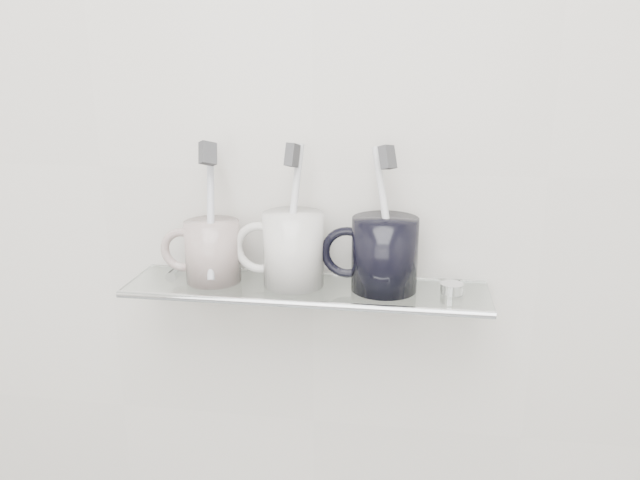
% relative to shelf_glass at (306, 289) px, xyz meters
% --- Properties ---
extents(wall_back, '(2.50, 0.00, 2.50)m').
position_rel_shelf_glass_xyz_m(wall_back, '(0.00, 0.06, 0.15)').
color(wall_back, beige).
rests_on(wall_back, ground).
extents(shelf_glass, '(0.50, 0.12, 0.01)m').
position_rel_shelf_glass_xyz_m(shelf_glass, '(0.00, 0.00, 0.00)').
color(shelf_glass, silver).
rests_on(shelf_glass, wall_back).
extents(shelf_rail, '(0.50, 0.01, 0.01)m').
position_rel_shelf_glass_xyz_m(shelf_rail, '(0.00, -0.06, 0.00)').
color(shelf_rail, silver).
rests_on(shelf_rail, shelf_glass).
extents(bracket_left, '(0.02, 0.03, 0.02)m').
position_rel_shelf_glass_xyz_m(bracket_left, '(-0.21, 0.05, -0.01)').
color(bracket_left, silver).
rests_on(bracket_left, wall_back).
extents(bracket_right, '(0.02, 0.03, 0.02)m').
position_rel_shelf_glass_xyz_m(bracket_right, '(0.21, 0.05, -0.01)').
color(bracket_right, silver).
rests_on(bracket_right, wall_back).
extents(mug_left, '(0.09, 0.09, 0.09)m').
position_rel_shelf_glass_xyz_m(mug_left, '(-0.13, 0.00, 0.05)').
color(mug_left, white).
rests_on(mug_left, shelf_glass).
extents(mug_left_handle, '(0.06, 0.01, 0.06)m').
position_rel_shelf_glass_xyz_m(mug_left_handle, '(-0.18, 0.00, 0.05)').
color(mug_left_handle, white).
rests_on(mug_left_handle, mug_left).
extents(toothbrush_left, '(0.03, 0.09, 0.18)m').
position_rel_shelf_glass_xyz_m(toothbrush_left, '(-0.13, 0.00, 0.10)').
color(toothbrush_left, '#ADB0BD').
rests_on(toothbrush_left, mug_left).
extents(bristles_left, '(0.03, 0.03, 0.04)m').
position_rel_shelf_glass_xyz_m(bristles_left, '(-0.13, 0.00, 0.19)').
color(bristles_left, '#3B3B3D').
rests_on(bristles_left, toothbrush_left).
extents(mug_center, '(0.10, 0.10, 0.10)m').
position_rel_shelf_glass_xyz_m(mug_center, '(-0.02, 0.00, 0.06)').
color(mug_center, silver).
rests_on(mug_center, shelf_glass).
extents(mug_center_handle, '(0.07, 0.01, 0.07)m').
position_rel_shelf_glass_xyz_m(mug_center_handle, '(-0.07, 0.00, 0.06)').
color(mug_center_handle, silver).
rests_on(mug_center_handle, mug_center).
extents(toothbrush_center, '(0.03, 0.06, 0.19)m').
position_rel_shelf_glass_xyz_m(toothbrush_center, '(-0.02, 0.00, 0.10)').
color(toothbrush_center, silver).
rests_on(toothbrush_center, mug_center).
extents(bristles_center, '(0.02, 0.03, 0.03)m').
position_rel_shelf_glass_xyz_m(bristles_center, '(-0.02, 0.00, 0.19)').
color(bristles_center, '#3B3B3D').
rests_on(bristles_center, toothbrush_center).
extents(mug_right, '(0.11, 0.11, 0.10)m').
position_rel_shelf_glass_xyz_m(mug_right, '(0.11, 0.00, 0.05)').
color(mug_right, black).
rests_on(mug_right, shelf_glass).
extents(mug_right_handle, '(0.07, 0.01, 0.07)m').
position_rel_shelf_glass_xyz_m(mug_right_handle, '(0.06, 0.00, 0.05)').
color(mug_right_handle, black).
rests_on(mug_right_handle, mug_right).
extents(toothbrush_right, '(0.05, 0.06, 0.18)m').
position_rel_shelf_glass_xyz_m(toothbrush_right, '(0.11, 0.00, 0.10)').
color(toothbrush_right, silver).
rests_on(toothbrush_right, mug_right).
extents(bristles_right, '(0.03, 0.03, 0.03)m').
position_rel_shelf_glass_xyz_m(bristles_right, '(0.11, 0.00, 0.19)').
color(bristles_right, '#3B3B3D').
rests_on(bristles_right, toothbrush_right).
extents(chrome_cap, '(0.03, 0.03, 0.01)m').
position_rel_shelf_glass_xyz_m(chrome_cap, '(0.20, 0.00, 0.01)').
color(chrome_cap, silver).
rests_on(chrome_cap, shelf_glass).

